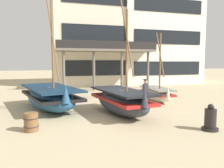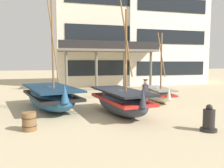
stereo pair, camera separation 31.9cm
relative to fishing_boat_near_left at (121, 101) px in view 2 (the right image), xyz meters
The scene contains 9 objects.
ground_plane 0.71m from the fishing_boat_near_left, 125.88° to the left, with size 120.00×120.00×0.00m, color tan.
fishing_boat_near_left is the anchor object (origin of this frame).
fishing_boat_centre_large 4.01m from the fishing_boat_near_left, 146.84° to the left, with size 3.39×5.65×6.48m.
fishing_boat_far_right 4.47m from the fishing_boat_near_left, 39.79° to the left, with size 1.49×3.50×4.47m.
fisherman_by_hull 1.53m from the fishing_boat_near_left, 15.24° to the left, with size 0.26×0.38×1.68m.
capstan_winch 4.21m from the fishing_boat_near_left, 55.49° to the right, with size 0.62×0.62×1.02m.
wooden_barrel 4.48m from the fishing_boat_near_left, 158.01° to the right, with size 0.56×0.56×0.70m.
harbor_building_main 15.58m from the fishing_boat_near_left, 82.21° to the left, with size 9.79×8.07×10.95m.
harbor_building_annex 18.22m from the fishing_boat_near_left, 57.46° to the left, with size 10.02×6.13×10.48m.
Camera 2 is at (-3.13, -10.77, 2.61)m, focal length 36.38 mm.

